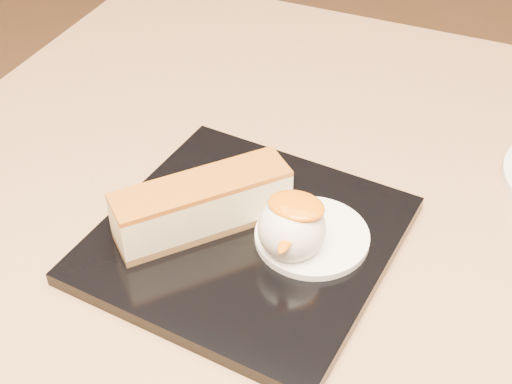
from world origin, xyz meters
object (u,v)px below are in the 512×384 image
at_px(ice_cream_scoop, 292,228).
at_px(cheesecake, 202,205).
at_px(table, 310,364).
at_px(dessert_plate, 246,239).

bearing_deg(ice_cream_scoop, cheesecake, -180.00).
relative_size(table, ice_cream_scoop, 15.53).
bearing_deg(cheesecake, ice_cream_scoop, -48.75).
distance_m(dessert_plate, ice_cream_scoop, 0.05).
relative_size(dessert_plate, ice_cream_scoop, 4.27).
bearing_deg(table, ice_cream_scoop, -120.45).
bearing_deg(dessert_plate, cheesecake, -171.87).
bearing_deg(ice_cream_scoop, dessert_plate, 172.87).
relative_size(dessert_plate, cheesecake, 1.69).
bearing_deg(cheesecake, table, -32.63).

